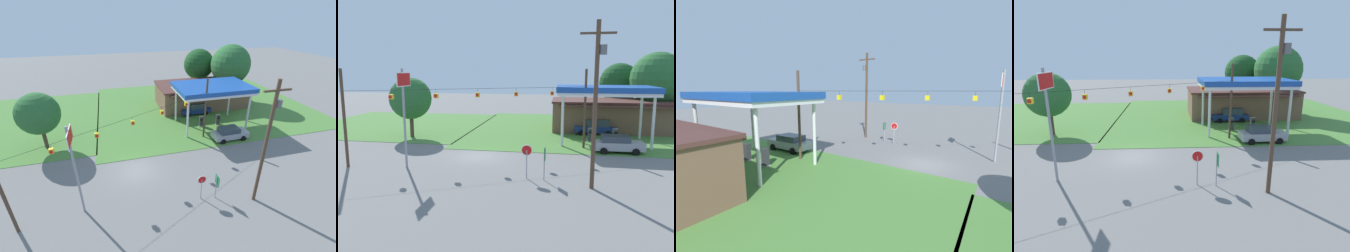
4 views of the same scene
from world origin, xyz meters
The scene contains 17 objects.
ground_plane centered at (0.00, 0.00, 0.00)m, with size 160.00×160.00×0.00m, color slate.
grass_verge_station_corner centered at (13.84, 16.16, 0.02)m, with size 36.00×28.00×0.04m, color #4C7F38.
grass_verge_opposite_corner centered at (-16.00, 16.00, 0.02)m, with size 24.00×24.00×0.04m, color #4C7F38.
gas_station_canopy centered at (11.84, 8.04, 5.57)m, with size 10.15×6.68×6.10m.
gas_station_store centered at (13.80, 16.14, 2.00)m, with size 15.40×8.46×3.96m.
fuel_pump_near centered at (10.53, 8.04, 0.73)m, with size 0.71×0.56×1.54m.
fuel_pump_far centered at (13.15, 8.04, 0.73)m, with size 0.71×0.56×1.54m.
car_at_pumps_front centered at (12.66, 3.57, 0.88)m, with size 4.71×2.23×1.66m.
car_at_pumps_rear centered at (11.44, 12.51, 0.97)m, with size 4.94×2.26×1.91m.
stop_sign_roadside centered at (4.99, -5.39, 1.81)m, with size 0.80×0.08×2.50m.
stop_sign_overhead centered at (-4.84, -4.24, 5.58)m, with size 0.22×2.18×7.90m.
route_sign centered at (6.30, -5.62, 1.71)m, with size 0.10×0.70×2.40m.
utility_pole_main centered at (9.52, -6.68, 6.02)m, with size 2.20×0.44×10.81m.
signal_span_gantry centered at (0.00, -0.02, 4.40)m, with size 19.51×10.24×7.90m.
tree_behind_station centered at (15.58, 22.38, 5.91)m, with size 5.84×5.84×8.84m.
tree_west_verge centered at (-9.96, 7.32, 4.55)m, with size 4.82×4.82×6.98m.
tree_far_back centered at (19.46, 17.16, 6.64)m, with size 6.96×6.96×10.13m.
Camera 4 is at (3.06, -21.74, 8.59)m, focal length 28.00 mm.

